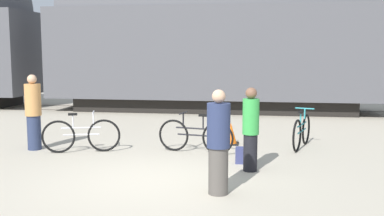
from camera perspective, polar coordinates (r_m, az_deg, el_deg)
The scene contains 12 objects.
ground_plane at distance 8.28m, azimuth -4.89°, elevation -9.09°, with size 80.00×80.00×0.00m, color #B2A893.
freight_train at distance 17.87m, azimuth 2.69°, elevation 8.84°, with size 41.23×3.00×5.48m.
rail_near at distance 17.30m, azimuth 2.38°, elevation -0.63°, with size 53.23×0.07×0.01m, color #4C4238.
rail_far at distance 18.71m, azimuth 2.87°, elevation -0.06°, with size 53.23×0.07×0.01m, color #4C4238.
bicycle_teal at distance 11.19m, azimuth 13.76°, elevation -2.92°, with size 0.59×1.69×0.95m.
bicycle_black at distance 10.37m, azimuth 0.42°, elevation -3.55°, with size 1.80×0.49×0.93m.
bicycle_silver at distance 10.72m, azimuth -13.87°, elevation -3.38°, with size 1.72×0.60×0.95m.
person_in_green at distance 8.76m, azimuth 7.46°, elevation -2.69°, with size 0.32×0.32×1.64m.
person_in_navy at distance 7.27m, azimuth 3.38°, elevation -4.43°, with size 0.38×0.38×1.71m.
person_in_tan at distance 11.28m, azimuth -19.50°, elevation -0.53°, with size 0.38×0.38×1.79m.
backpack at distance 9.46m, azimuth 6.41°, elevation -6.00°, with size 0.28×0.20×0.34m.
traffic_cone at distance 11.39m, azimuth 4.95°, elevation -3.34°, with size 0.40×0.40×0.55m.
Camera 1 is at (1.89, -7.73, 2.28)m, focal length 42.00 mm.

